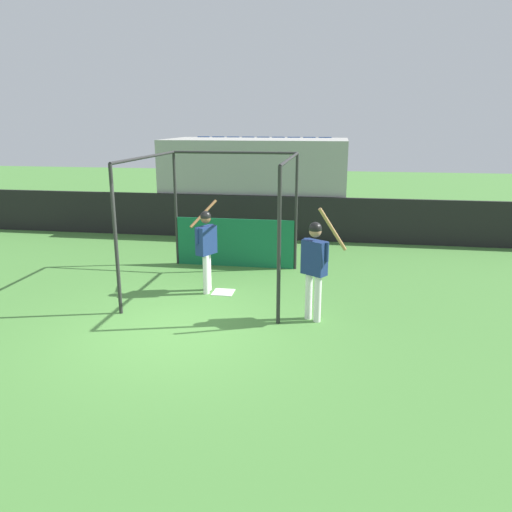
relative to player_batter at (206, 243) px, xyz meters
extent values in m
plane|color=#477F38|center=(-0.02, -2.12, -1.07)|extent=(60.00, 60.00, 0.00)
cube|color=black|center=(-0.02, 5.17, -0.40)|extent=(24.00, 0.12, 1.36)
cube|color=#9E9E99|center=(-0.02, 6.83, 0.43)|extent=(5.95, 3.20, 3.01)
cube|color=navy|center=(-2.22, 5.63, 0.33)|extent=(0.45, 0.40, 0.10)
cube|color=navy|center=(-2.22, 5.81, 0.56)|extent=(0.45, 0.06, 0.40)
cube|color=navy|center=(-1.67, 5.63, 0.33)|extent=(0.45, 0.40, 0.10)
cube|color=navy|center=(-1.67, 5.81, 0.56)|extent=(0.45, 0.06, 0.40)
cube|color=navy|center=(-1.12, 5.63, 0.33)|extent=(0.45, 0.40, 0.10)
cube|color=navy|center=(-1.12, 5.81, 0.56)|extent=(0.45, 0.06, 0.40)
cube|color=navy|center=(-0.57, 5.63, 0.33)|extent=(0.45, 0.40, 0.10)
cube|color=navy|center=(-0.57, 5.81, 0.56)|extent=(0.45, 0.06, 0.40)
cube|color=navy|center=(-0.02, 5.63, 0.33)|extent=(0.45, 0.40, 0.10)
cube|color=navy|center=(-0.02, 5.81, 0.56)|extent=(0.45, 0.06, 0.40)
cube|color=navy|center=(0.53, 5.63, 0.33)|extent=(0.45, 0.40, 0.10)
cube|color=navy|center=(0.53, 5.81, 0.56)|extent=(0.45, 0.06, 0.40)
cube|color=navy|center=(1.08, 5.63, 0.33)|extent=(0.45, 0.40, 0.10)
cube|color=navy|center=(1.08, 5.81, 0.56)|extent=(0.45, 0.06, 0.40)
cube|color=navy|center=(1.63, 5.63, 0.33)|extent=(0.45, 0.40, 0.10)
cube|color=navy|center=(1.63, 5.81, 0.56)|extent=(0.45, 0.06, 0.40)
cube|color=navy|center=(2.18, 5.63, 0.33)|extent=(0.45, 0.40, 0.10)
cube|color=navy|center=(2.18, 5.81, 0.56)|extent=(0.45, 0.06, 0.40)
cube|color=navy|center=(-2.22, 6.43, 0.73)|extent=(0.45, 0.40, 0.10)
cube|color=navy|center=(-2.22, 6.61, 0.96)|extent=(0.45, 0.06, 0.40)
cube|color=navy|center=(-1.67, 6.43, 0.73)|extent=(0.45, 0.40, 0.10)
cube|color=navy|center=(-1.67, 6.61, 0.96)|extent=(0.45, 0.06, 0.40)
cube|color=navy|center=(-1.12, 6.43, 0.73)|extent=(0.45, 0.40, 0.10)
cube|color=navy|center=(-1.12, 6.61, 0.96)|extent=(0.45, 0.06, 0.40)
cube|color=navy|center=(-0.57, 6.43, 0.73)|extent=(0.45, 0.40, 0.10)
cube|color=navy|center=(-0.57, 6.61, 0.96)|extent=(0.45, 0.06, 0.40)
cube|color=navy|center=(-0.02, 6.43, 0.73)|extent=(0.45, 0.40, 0.10)
cube|color=navy|center=(-0.02, 6.61, 0.96)|extent=(0.45, 0.06, 0.40)
cube|color=navy|center=(0.53, 6.43, 0.73)|extent=(0.45, 0.40, 0.10)
cube|color=navy|center=(0.53, 6.61, 0.96)|extent=(0.45, 0.06, 0.40)
cube|color=navy|center=(1.08, 6.43, 0.73)|extent=(0.45, 0.40, 0.10)
cube|color=navy|center=(1.08, 6.61, 0.96)|extent=(0.45, 0.06, 0.40)
cube|color=navy|center=(1.63, 6.43, 0.73)|extent=(0.45, 0.40, 0.10)
cube|color=navy|center=(1.63, 6.61, 0.96)|extent=(0.45, 0.06, 0.40)
cube|color=navy|center=(2.18, 6.43, 0.73)|extent=(0.45, 0.40, 0.10)
cube|color=navy|center=(2.18, 6.61, 0.96)|extent=(0.45, 0.06, 0.40)
cube|color=navy|center=(-2.22, 7.23, 1.13)|extent=(0.45, 0.40, 0.10)
cube|color=navy|center=(-2.22, 7.41, 1.36)|extent=(0.45, 0.06, 0.40)
cube|color=navy|center=(-1.67, 7.23, 1.13)|extent=(0.45, 0.40, 0.10)
cube|color=navy|center=(-1.67, 7.41, 1.36)|extent=(0.45, 0.06, 0.40)
cube|color=navy|center=(-1.12, 7.23, 1.13)|extent=(0.45, 0.40, 0.10)
cube|color=navy|center=(-1.12, 7.41, 1.36)|extent=(0.45, 0.06, 0.40)
cube|color=navy|center=(-0.57, 7.23, 1.13)|extent=(0.45, 0.40, 0.10)
cube|color=navy|center=(-0.57, 7.41, 1.36)|extent=(0.45, 0.06, 0.40)
cube|color=navy|center=(-0.02, 7.23, 1.13)|extent=(0.45, 0.40, 0.10)
cube|color=navy|center=(-0.02, 7.41, 1.36)|extent=(0.45, 0.06, 0.40)
cube|color=navy|center=(0.53, 7.23, 1.13)|extent=(0.45, 0.40, 0.10)
cube|color=navy|center=(0.53, 7.41, 1.36)|extent=(0.45, 0.06, 0.40)
cube|color=navy|center=(1.08, 7.23, 1.13)|extent=(0.45, 0.40, 0.10)
cube|color=navy|center=(1.08, 7.41, 1.36)|extent=(0.45, 0.06, 0.40)
cube|color=navy|center=(1.63, 7.23, 1.13)|extent=(0.45, 0.40, 0.10)
cube|color=navy|center=(1.63, 7.41, 1.36)|extent=(0.45, 0.06, 0.40)
cube|color=navy|center=(2.18, 7.23, 1.13)|extent=(0.45, 0.40, 0.10)
cube|color=navy|center=(2.18, 7.41, 1.36)|extent=(0.45, 0.06, 0.40)
cube|color=navy|center=(-2.22, 8.03, 1.53)|extent=(0.45, 0.40, 0.10)
cube|color=navy|center=(-2.22, 8.21, 1.76)|extent=(0.45, 0.06, 0.40)
cube|color=navy|center=(-1.67, 8.03, 1.53)|extent=(0.45, 0.40, 0.10)
cube|color=navy|center=(-1.67, 8.21, 1.76)|extent=(0.45, 0.06, 0.40)
cube|color=navy|center=(-1.12, 8.03, 1.53)|extent=(0.45, 0.40, 0.10)
cube|color=navy|center=(-1.12, 8.21, 1.76)|extent=(0.45, 0.06, 0.40)
cube|color=navy|center=(-0.57, 8.03, 1.53)|extent=(0.45, 0.40, 0.10)
cube|color=navy|center=(-0.57, 8.21, 1.76)|extent=(0.45, 0.06, 0.40)
cube|color=navy|center=(-0.02, 8.03, 1.53)|extent=(0.45, 0.40, 0.10)
cube|color=navy|center=(-0.02, 8.21, 1.76)|extent=(0.45, 0.06, 0.40)
cube|color=navy|center=(0.53, 8.03, 1.53)|extent=(0.45, 0.40, 0.10)
cube|color=navy|center=(0.53, 8.21, 1.76)|extent=(0.45, 0.06, 0.40)
cube|color=navy|center=(1.08, 8.03, 1.53)|extent=(0.45, 0.40, 0.10)
cube|color=navy|center=(1.08, 8.21, 1.76)|extent=(0.45, 0.06, 0.40)
cube|color=navy|center=(1.63, 8.03, 1.53)|extent=(0.45, 0.40, 0.10)
cube|color=navy|center=(1.63, 8.21, 1.76)|extent=(0.45, 0.06, 0.40)
cube|color=navy|center=(2.18, 8.03, 1.53)|extent=(0.45, 0.40, 0.10)
cube|color=navy|center=(2.18, 8.21, 1.76)|extent=(0.45, 0.06, 0.40)
cylinder|color=#282828|center=(-1.32, -1.49, 0.35)|extent=(0.07, 0.07, 2.84)
cylinder|color=#282828|center=(1.72, -1.49, 0.35)|extent=(0.07, 0.07, 2.84)
cylinder|color=#282828|center=(-1.32, 2.03, 0.35)|extent=(0.07, 0.07, 2.84)
cylinder|color=#282828|center=(1.72, 2.03, 0.35)|extent=(0.07, 0.07, 2.84)
cylinder|color=#282828|center=(-1.32, 0.27, 1.77)|extent=(0.06, 3.53, 0.06)
cylinder|color=#282828|center=(1.72, 0.27, 1.77)|extent=(0.06, 3.53, 0.06)
cylinder|color=#282828|center=(0.20, 2.03, 1.77)|extent=(3.04, 0.06, 0.06)
cube|color=#14663D|center=(0.20, 2.01, -0.46)|extent=(2.97, 0.03, 1.23)
cube|color=white|center=(0.35, -0.01, -1.07)|extent=(0.44, 0.44, 0.02)
cylinder|color=white|center=(0.01, -0.13, -0.65)|extent=(0.17, 0.17, 0.85)
cylinder|color=white|center=(0.00, 0.11, -0.65)|extent=(0.17, 0.17, 0.85)
cube|color=navy|center=(0.00, -0.01, 0.07)|extent=(0.40, 0.51, 0.60)
sphere|color=brown|center=(0.00, -0.01, 0.54)|extent=(0.21, 0.21, 0.21)
sphere|color=black|center=(0.00, -0.01, 0.59)|extent=(0.22, 0.22, 0.22)
cylinder|color=navy|center=(-0.14, -0.21, 0.21)|extent=(0.09, 0.09, 0.33)
cylinder|color=navy|center=(0.07, 0.22, 0.21)|extent=(0.09, 0.09, 0.33)
cylinder|color=brown|center=(-0.14, 0.36, 0.57)|extent=(0.49, 0.63, 0.54)
sphere|color=brown|center=(0.14, 0.15, 0.32)|extent=(0.08, 0.08, 0.08)
cylinder|color=white|center=(2.25, -1.18, -0.63)|extent=(0.18, 0.18, 0.89)
cylinder|color=white|center=(2.42, -1.30, -0.63)|extent=(0.18, 0.18, 0.89)
cube|color=navy|center=(2.33, -1.24, 0.13)|extent=(0.50, 0.44, 0.63)
sphere|color=#A37556|center=(2.33, -1.24, 0.61)|extent=(0.22, 0.22, 0.22)
sphere|color=black|center=(2.33, -1.24, 0.66)|extent=(0.23, 0.23, 0.23)
cylinder|color=navy|center=(2.16, -1.07, 0.27)|extent=(0.10, 0.10, 0.35)
cylinder|color=navy|center=(2.55, -1.34, 0.27)|extent=(0.10, 0.10, 0.35)
cylinder|color=#AD7F4C|center=(2.64, -1.46, 0.70)|extent=(0.53, 0.35, 0.79)
sphere|color=#AD7F4C|center=(2.50, -1.23, 0.32)|extent=(0.08, 0.08, 0.08)
camera|label=1|loc=(2.70, -9.93, 2.50)|focal=35.00mm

